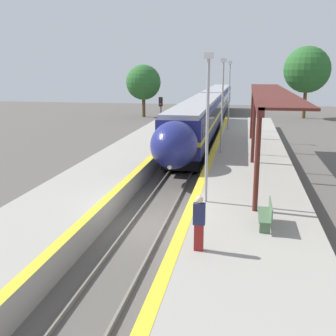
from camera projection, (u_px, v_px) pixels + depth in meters
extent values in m
plane|color=#56514C|center=(147.00, 227.00, 17.48)|extent=(120.00, 120.00, 0.00)
cube|color=slate|center=(130.00, 224.00, 17.59)|extent=(0.08, 90.00, 0.15)
cube|color=slate|center=(164.00, 226.00, 17.34)|extent=(0.08, 90.00, 0.15)
cube|color=black|center=(199.00, 138.00, 35.86)|extent=(2.39, 20.75, 0.83)
cube|color=navy|center=(199.00, 128.00, 35.67)|extent=(2.72, 22.55, 0.84)
cube|color=yellow|center=(199.00, 121.00, 35.53)|extent=(2.73, 22.55, 0.29)
cube|color=navy|center=(199.00, 112.00, 35.35)|extent=(2.72, 22.55, 1.28)
cube|color=black|center=(199.00, 113.00, 35.37)|extent=(2.75, 20.75, 0.70)
cube|color=#9E9EA3|center=(199.00, 102.00, 35.17)|extent=(2.45, 22.55, 0.30)
cylinder|color=black|center=(175.00, 159.00, 28.29)|extent=(0.12, 0.86, 0.86)
cylinder|color=black|center=(196.00, 160.00, 28.04)|extent=(0.12, 0.86, 0.86)
cylinder|color=black|center=(180.00, 153.00, 30.40)|extent=(0.12, 0.86, 0.86)
cylinder|color=black|center=(199.00, 154.00, 30.15)|extent=(0.12, 0.86, 0.86)
cylinder|color=black|center=(198.00, 130.00, 41.67)|extent=(0.12, 0.86, 0.86)
cylinder|color=black|center=(212.00, 130.00, 41.42)|extent=(0.12, 0.86, 0.86)
cylinder|color=black|center=(200.00, 127.00, 43.77)|extent=(0.12, 0.86, 0.86)
cylinder|color=black|center=(214.00, 127.00, 43.52)|extent=(0.12, 0.86, 0.86)
ellipsoid|color=navy|center=(174.00, 145.00, 23.46)|extent=(2.61, 3.88, 2.65)
ellipsoid|color=black|center=(173.00, 139.00, 22.90)|extent=(1.90, 2.26, 1.35)
sphere|color=#F9F4CC|center=(170.00, 167.00, 22.29)|extent=(0.24, 0.24, 0.24)
cube|color=black|center=(217.00, 111.00, 58.20)|extent=(2.39, 20.75, 0.83)
cube|color=navy|center=(217.00, 105.00, 58.00)|extent=(2.72, 22.55, 0.84)
cube|color=yellow|center=(217.00, 100.00, 57.87)|extent=(2.73, 22.55, 0.29)
cube|color=navy|center=(218.00, 95.00, 57.69)|extent=(2.72, 22.55, 1.28)
cube|color=black|center=(218.00, 95.00, 57.70)|extent=(2.75, 20.75, 0.70)
cube|color=#9E9EA3|center=(218.00, 89.00, 57.51)|extent=(2.45, 22.55, 0.30)
cylinder|color=black|center=(207.00, 119.00, 50.63)|extent=(0.12, 0.86, 0.86)
cylinder|color=black|center=(219.00, 119.00, 50.38)|extent=(0.12, 0.86, 0.86)
cylinder|color=black|center=(208.00, 117.00, 52.74)|extent=(0.12, 0.86, 0.86)
cylinder|color=black|center=(220.00, 117.00, 52.49)|extent=(0.12, 0.86, 0.86)
cylinder|color=black|center=(215.00, 108.00, 64.01)|extent=(0.12, 0.86, 0.86)
cylinder|color=black|center=(224.00, 108.00, 63.76)|extent=(0.12, 0.86, 0.86)
cylinder|color=black|center=(216.00, 107.00, 66.11)|extent=(0.12, 0.86, 0.86)
cylinder|color=black|center=(225.00, 107.00, 65.86)|extent=(0.12, 0.86, 0.86)
cube|color=#9E998E|center=(249.00, 222.00, 16.64)|extent=(5.01, 64.00, 1.00)
cube|color=yellow|center=(191.00, 207.00, 16.92)|extent=(0.40, 64.00, 0.01)
cube|color=#9E998E|center=(64.00, 210.00, 18.00)|extent=(4.01, 64.00, 1.00)
cube|color=yellow|center=(104.00, 201.00, 17.57)|extent=(0.40, 64.00, 0.01)
cube|color=#4C6B4C|center=(265.00, 227.00, 14.16)|extent=(0.36, 0.06, 0.42)
cube|color=#4C6B4C|center=(263.00, 215.00, 15.39)|extent=(0.36, 0.06, 0.42)
cube|color=#4C6B4C|center=(264.00, 215.00, 14.73)|extent=(0.44, 1.72, 0.03)
cube|color=#4C6B4C|center=(271.00, 209.00, 14.64)|extent=(0.04, 1.72, 0.44)
cube|color=maroon|center=(199.00, 237.00, 12.82)|extent=(0.28, 0.20, 0.84)
cube|color=navy|center=(199.00, 214.00, 12.64)|extent=(0.36, 0.22, 0.67)
sphere|color=beige|center=(199.00, 200.00, 12.54)|extent=(0.23, 0.23, 0.23)
cylinder|color=#59595E|center=(161.00, 129.00, 32.70)|extent=(0.14, 0.14, 3.55)
cube|color=black|center=(161.00, 102.00, 32.21)|extent=(0.28, 0.20, 0.70)
sphere|color=black|center=(160.00, 100.00, 32.06)|extent=(0.14, 0.14, 0.14)
sphere|color=red|center=(160.00, 104.00, 32.14)|extent=(0.14, 0.14, 0.14)
cylinder|color=#9E9EA3|center=(207.00, 133.00, 16.89)|extent=(0.12, 0.12, 5.78)
cube|color=silver|center=(209.00, 56.00, 16.19)|extent=(0.36, 0.20, 0.24)
cylinder|color=#9E9EA3|center=(222.00, 108.00, 27.13)|extent=(0.12, 0.12, 5.78)
cube|color=silver|center=(224.00, 60.00, 26.43)|extent=(0.36, 0.20, 0.24)
cylinder|color=#9E9EA3|center=(229.00, 97.00, 37.36)|extent=(0.12, 0.12, 5.78)
cube|color=silver|center=(230.00, 62.00, 36.66)|extent=(0.36, 0.20, 0.24)
cylinder|color=#511E19|center=(257.00, 162.00, 16.00)|extent=(0.20, 0.20, 3.89)
cylinder|color=#511E19|center=(254.00, 130.00, 24.40)|extent=(0.20, 0.20, 3.89)
cylinder|color=#511E19|center=(252.00, 114.00, 32.79)|extent=(0.20, 0.20, 3.89)
cube|color=#511E19|center=(255.00, 94.00, 23.92)|extent=(0.24, 20.55, 0.36)
cube|color=#511E19|center=(272.00, 92.00, 23.74)|extent=(2.00, 20.55, 0.10)
cylinder|color=brown|center=(144.00, 107.00, 56.13)|extent=(0.44, 0.44, 2.73)
sphere|color=#286028|center=(143.00, 82.00, 55.39)|extent=(4.58, 4.58, 4.58)
cylinder|color=brown|center=(304.00, 103.00, 54.48)|extent=(0.44, 0.44, 3.84)
sphere|color=#286028|center=(307.00, 70.00, 53.49)|extent=(5.88, 5.88, 5.88)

